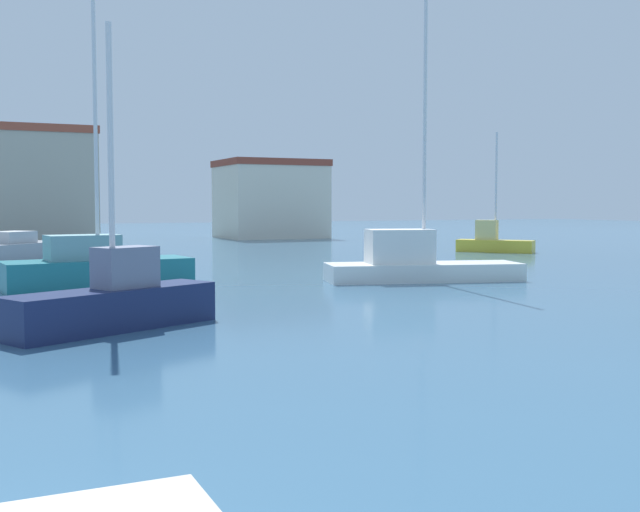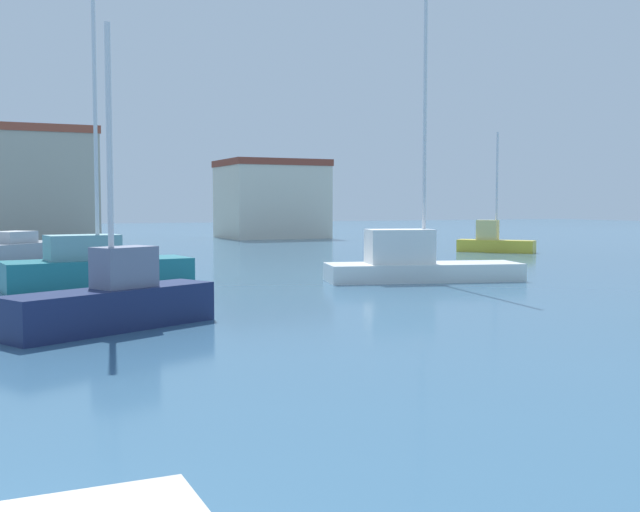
% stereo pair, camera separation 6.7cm
% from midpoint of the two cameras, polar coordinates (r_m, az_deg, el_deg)
% --- Properties ---
extents(water, '(160.00, 160.00, 0.00)m').
position_cam_midpoint_polar(water, '(28.59, 4.50, -1.36)').
color(water, '#38607F').
rests_on(water, ground).
extents(sailboat_teal_center_channel, '(5.83, 2.54, 8.85)m').
position_cam_midpoint_polar(sailboat_teal_center_channel, '(24.83, -16.42, -0.85)').
color(sailboat_teal_center_channel, '#1E707A').
rests_on(sailboat_teal_center_channel, water).
extents(sailboat_yellow_far_left, '(3.41, 3.83, 6.45)m').
position_cam_midpoint_polar(sailboat_yellow_far_left, '(42.53, 12.72, 1.08)').
color(sailboat_yellow_far_left, gold).
rests_on(sailboat_yellow_far_left, water).
extents(sailboat_white_mid_harbor, '(6.88, 3.56, 10.81)m').
position_cam_midpoint_polar(sailboat_white_mid_harbor, '(26.20, 7.11, -0.47)').
color(sailboat_white_mid_harbor, white).
rests_on(sailboat_white_mid_harbor, water).
extents(motorboat_grey_distant_north, '(5.51, 5.51, 1.36)m').
position_cam_midpoint_polar(motorboat_grey_distant_north, '(37.72, -22.09, 0.39)').
color(motorboat_grey_distant_north, gray).
rests_on(motorboat_grey_distant_north, water).
extents(sailboat_navy_inner_mooring, '(4.67, 3.06, 6.29)m').
position_cam_midpoint_polar(sailboat_navy_inner_mooring, '(16.51, -15.10, -3.24)').
color(sailboat_navy_inner_mooring, '#19234C').
rests_on(sailboat_navy_inner_mooring, water).
extents(waterfront_apartments, '(8.28, 7.27, 7.62)m').
position_cam_midpoint_polar(waterfront_apartments, '(54.52, -20.92, 4.91)').
color(waterfront_apartments, '#B2A893').
rests_on(waterfront_apartments, ground).
extents(yacht_club, '(7.54, 6.57, 5.96)m').
position_cam_midpoint_polar(yacht_club, '(59.31, -3.75, 4.25)').
color(yacht_club, beige).
rests_on(yacht_club, ground).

